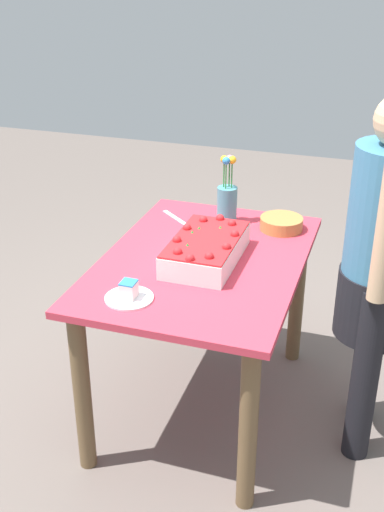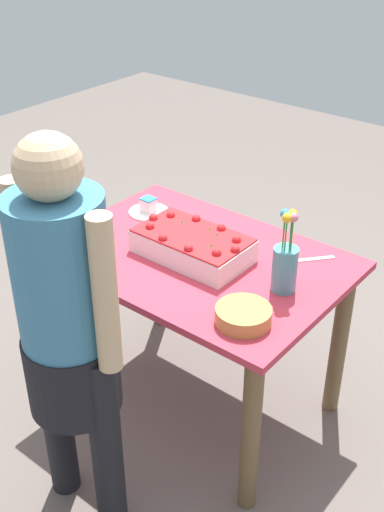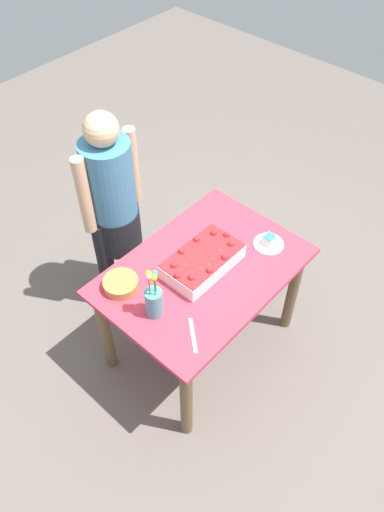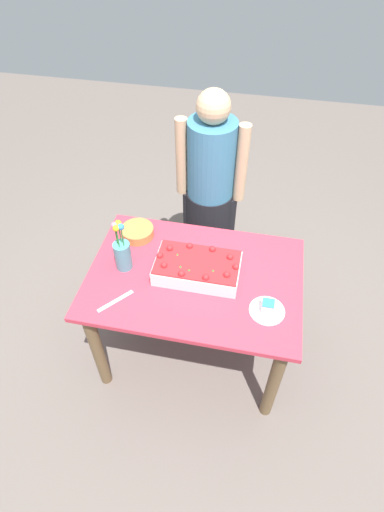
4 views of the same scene
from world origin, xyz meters
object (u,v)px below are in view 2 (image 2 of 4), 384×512
(cake_knife, at_px, (309,259))
(person_standing, at_px, (68,324))
(sheet_cake, at_px, (192,245))
(serving_plate_with_slice, at_px, (149,209))
(flower_vase, at_px, (285,264))
(fruit_bowl, at_px, (243,315))

(cake_knife, bearing_deg, person_standing, -158.99)
(sheet_cake, bearing_deg, cake_knife, 35.22)
(serving_plate_with_slice, distance_m, cake_knife, 0.78)
(flower_vase, height_order, person_standing, person_standing)
(cake_knife, distance_m, flower_vase, 0.27)
(cake_knife, distance_m, person_standing, 1.02)
(flower_vase, xyz_separation_m, person_standing, (-0.36, -0.72, -0.02))
(sheet_cake, height_order, serving_plate_with_slice, sheet_cake)
(flower_vase, relative_size, person_standing, 0.22)
(cake_knife, bearing_deg, sheet_cake, 165.30)
(fruit_bowl, bearing_deg, person_standing, -128.35)
(sheet_cake, relative_size, person_standing, 0.31)
(flower_vase, distance_m, fruit_bowl, 0.27)
(sheet_cake, distance_m, fruit_bowl, 0.47)
(flower_vase, height_order, fruit_bowl, flower_vase)
(serving_plate_with_slice, distance_m, person_standing, 0.98)
(sheet_cake, height_order, flower_vase, flower_vase)
(sheet_cake, distance_m, flower_vase, 0.41)
(serving_plate_with_slice, relative_size, flower_vase, 0.56)
(person_standing, bearing_deg, cake_knife, -19.08)
(sheet_cake, bearing_deg, flower_vase, 3.41)
(flower_vase, xyz_separation_m, fruit_bowl, (0.00, -0.26, -0.08))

